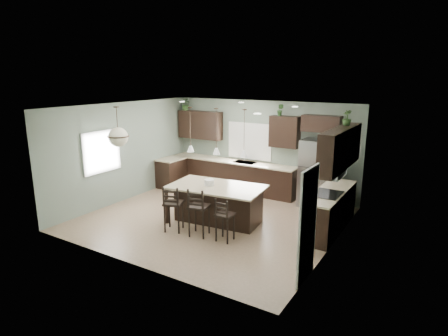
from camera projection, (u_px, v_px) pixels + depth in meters
ground at (212, 219)px, 9.43m from camera, size 6.00×6.00×0.00m
pantry_door at (308, 225)px, 6.39m from camera, size 0.04×0.82×2.04m
window_back at (250, 141)px, 11.52m from camera, size 1.35×0.02×1.00m
window_left at (101, 152)px, 9.91m from camera, size 0.02×1.10×1.00m
left_return_cabs at (171, 173)px, 12.10m from camera, size 0.60×0.90×0.90m
left_return_countertop at (171, 159)px, 11.98m from camera, size 0.66×0.96×0.04m
back_lower_cabs at (232, 176)px, 11.78m from camera, size 4.20×0.60×0.90m
back_countertop at (232, 161)px, 11.65m from camera, size 4.20×0.66×0.04m
sink_inset at (245, 162)px, 11.42m from camera, size 0.70×0.45×0.01m
faucet at (244, 158)px, 11.36m from camera, size 0.02×0.02×0.28m
back_upper_left at (200, 125)px, 12.19m from camera, size 1.55×0.34×0.90m
back_upper_right at (285, 132)px, 10.69m from camera, size 0.85×0.34×0.90m
fridge_header at (321, 124)px, 10.08m from camera, size 1.05×0.34×0.45m
right_lower_cabs at (330, 211)px, 8.67m from camera, size 0.60×2.35×0.90m
right_countertop at (331, 192)px, 8.57m from camera, size 0.66×2.35×0.04m
cooktop at (327, 194)px, 8.34m from camera, size 0.58×0.75×0.02m
wall_oven_front at (313, 212)px, 8.60m from camera, size 0.01×0.72×0.60m
right_upper_cabs at (341, 148)px, 8.25m from camera, size 0.34×2.35×0.90m
microwave at (334, 168)px, 8.14m from camera, size 0.40×0.75×0.40m
refrigerator at (318, 173)px, 10.18m from camera, size 0.90×0.74×1.85m
kitchen_island at (217, 204)px, 9.12m from camera, size 2.40×1.53×0.92m
serving_dish at (209, 182)px, 9.07m from camera, size 0.24×0.24×0.14m
bar_stool_left at (174, 208)px, 8.59m from camera, size 0.53×0.53×1.10m
bar_stool_center at (199, 212)px, 8.32m from camera, size 0.49×0.49×1.13m
bar_stool_right at (225, 219)px, 8.07m from camera, size 0.37×0.37×0.98m
pendant_left at (190, 130)px, 8.98m from camera, size 0.17×0.17×1.10m
pendant_center at (216, 131)px, 8.69m from camera, size 0.17×0.17×1.10m
pendant_right at (244, 133)px, 8.40m from camera, size 0.17×0.17×1.10m
chandelier at (118, 127)px, 9.08m from camera, size 0.52×0.52×0.99m
plant_back_left at (186, 104)px, 12.28m from camera, size 0.38×0.34×0.39m
plant_back_right at (280, 110)px, 10.59m from camera, size 0.19×0.15×0.34m
plant_right_wall at (347, 118)px, 8.52m from camera, size 0.25×0.25×0.35m
room_shell at (212, 153)px, 9.02m from camera, size 6.00×6.00×6.00m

